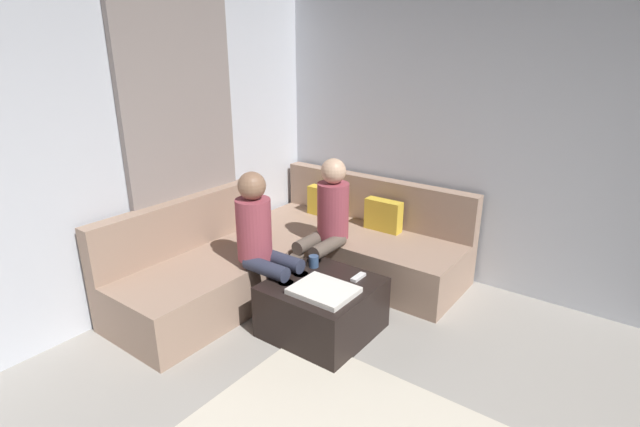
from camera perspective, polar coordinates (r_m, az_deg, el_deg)
wall_back at (r=4.28m, az=29.47°, el=6.67°), size 6.00×0.12×2.70m
wall_left at (r=3.74m, az=-32.89°, el=4.50°), size 0.12×6.00×2.70m
curtain_panel at (r=4.29m, az=-15.94°, el=7.11°), size 0.06×1.10×2.50m
sectional_couch at (r=4.45m, az=-2.76°, el=-4.89°), size 2.10×2.55×0.87m
ottoman at (r=3.75m, az=0.28°, el=-11.10°), size 0.76×0.76×0.42m
folded_blanket at (r=3.50m, az=0.45°, el=-9.17°), size 0.44×0.36×0.04m
coffee_mug at (r=3.87m, az=-0.76°, el=-5.73°), size 0.08×0.08×0.10m
game_remote at (r=3.71m, az=4.58°, el=-7.58°), size 0.05×0.15×0.02m
person_on_couch_back at (r=4.17m, az=0.78°, el=-0.94°), size 0.30×0.60×1.20m
person_on_couch_side at (r=3.80m, az=-6.77°, el=-3.22°), size 0.60×0.30×1.20m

